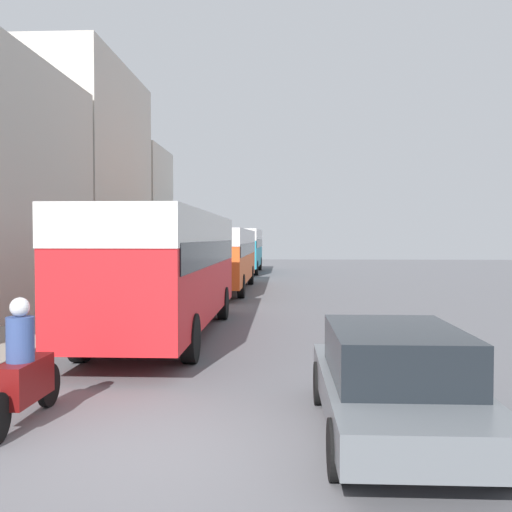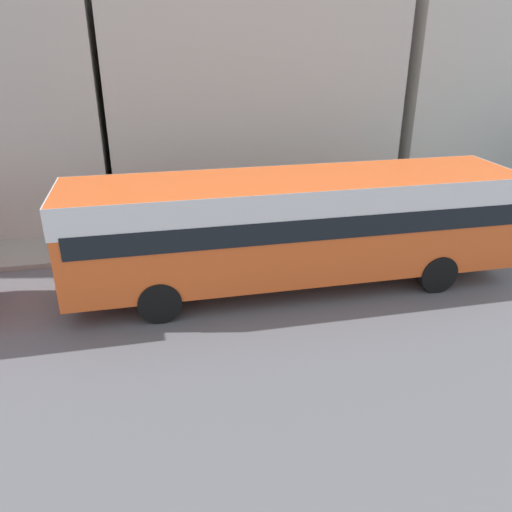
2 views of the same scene
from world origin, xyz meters
name	(u,v)px [view 1 (image 1 of 2)]	position (x,y,z in m)	size (l,w,h in m)	color
ground_plane	(168,455)	(0.00, 0.00, 0.00)	(120.00, 120.00, 0.00)	slate
building_far_terrace	(60,179)	(-9.58, 20.94, 5.38)	(6.77, 9.76, 10.77)	beige
building_end_row	(119,213)	(-9.12, 29.30, 4.08)	(5.85, 6.03, 8.17)	beige
bus_lead	(166,257)	(-1.65, 7.93, 2.03)	(2.52, 10.01, 3.13)	red
bus_following	(223,251)	(-1.57, 20.69, 1.90)	(2.58, 11.35, 2.91)	#EA5B23
bus_third_in_line	(242,245)	(-1.64, 34.74, 2.03)	(2.58, 9.96, 3.13)	teal
motorcycle_behind_lead	(23,374)	(-2.16, 0.98, 0.68)	(0.38, 2.24, 1.73)	maroon
car_crossing	(395,379)	(2.75, 0.78, 0.73)	(1.88, 4.37, 1.38)	slate
pedestrian_near_curb	(213,255)	(-4.64, 41.43, 1.05)	(0.42, 0.42, 1.78)	#232838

